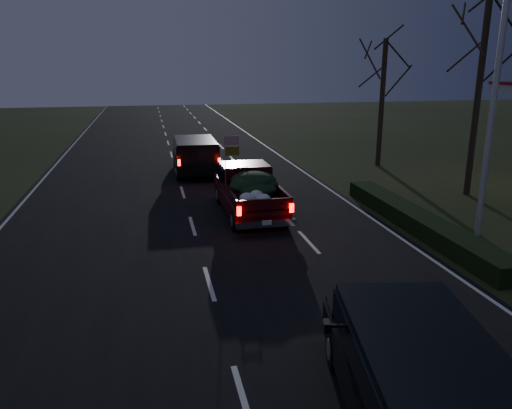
{
  "coord_description": "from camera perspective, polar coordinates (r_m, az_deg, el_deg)",
  "views": [
    {
      "loc": [
        -1.35,
        -12.27,
        5.7
      ],
      "look_at": [
        1.9,
        2.87,
        1.3
      ],
      "focal_mm": 35.0,
      "sensor_mm": 36.0,
      "label": 1
    }
  ],
  "objects": [
    {
      "name": "light_pole",
      "position": [
        17.93,
        25.9,
        13.63
      ],
      "size": [
        0.5,
        0.9,
        9.16
      ],
      "color": "silver",
      "rests_on": "ground"
    },
    {
      "name": "rear_suv",
      "position": [
        8.52,
        18.0,
        -17.66
      ],
      "size": [
        3.02,
        5.37,
        1.46
      ],
      "rotation": [
        0.0,
        0.0,
        -0.19
      ],
      "color": "black",
      "rests_on": "ground"
    },
    {
      "name": "bare_tree_far",
      "position": [
        29.25,
        14.4,
        14.45
      ],
      "size": [
        3.6,
        3.6,
        7.0
      ],
      "color": "black",
      "rests_on": "ground"
    },
    {
      "name": "road_asphalt",
      "position": [
        13.59,
        -5.37,
        -8.96
      ],
      "size": [
        14.0,
        120.0,
        0.02
      ],
      "primitive_type": "cube",
      "color": "black",
      "rests_on": "ground"
    },
    {
      "name": "ground",
      "position": [
        13.6,
        -5.37,
        -9.0
      ],
      "size": [
        120.0,
        120.0,
        0.0
      ],
      "primitive_type": "plane",
      "color": "black",
      "rests_on": "ground"
    },
    {
      "name": "lead_suv",
      "position": [
        26.8,
        -6.96,
        5.92
      ],
      "size": [
        2.24,
        5.23,
        1.5
      ],
      "rotation": [
        0.0,
        0.0,
        -0.01
      ],
      "color": "black",
      "rests_on": "ground"
    },
    {
      "name": "pickup_truck",
      "position": [
        19.32,
        -0.8,
        1.87
      ],
      "size": [
        2.06,
        5.27,
        2.75
      ],
      "rotation": [
        0.0,
        0.0,
        0.01
      ],
      "color": "#3A080B",
      "rests_on": "ground"
    },
    {
      "name": "bare_tree_mid",
      "position": [
        23.74,
        24.59,
        16.06
      ],
      "size": [
        3.6,
        3.6,
        8.5
      ],
      "color": "black",
      "rests_on": "ground"
    },
    {
      "name": "hedge_row",
      "position": [
        18.6,
        17.98,
        -1.82
      ],
      "size": [
        1.0,
        10.0,
        0.6
      ],
      "primitive_type": "cube",
      "color": "black",
      "rests_on": "ground"
    }
  ]
}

